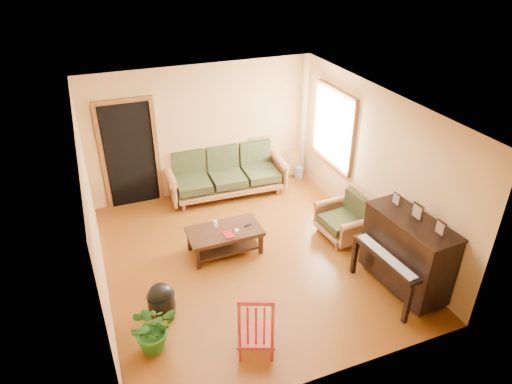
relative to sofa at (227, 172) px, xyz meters
name	(u,v)px	position (x,y,z in m)	size (l,w,h in m)	color
floor	(249,258)	(-0.33, -2.14, -0.50)	(5.00, 5.00, 0.00)	#5E2D0C
doorway	(130,155)	(-1.78, 0.34, 0.52)	(1.08, 0.16, 2.05)	black
window	(334,127)	(1.88, -0.84, 1.00)	(0.12, 1.36, 1.46)	white
sofa	(227,172)	(0.00, 0.00, 0.00)	(2.34, 0.98, 1.00)	#915E35
coffee_table	(225,241)	(-0.65, -1.84, -0.28)	(1.21, 0.66, 0.44)	black
armchair	(343,217)	(1.39, -2.17, -0.08)	(0.80, 0.84, 0.84)	#915E35
piano	(406,254)	(1.56, -3.63, 0.10)	(0.81, 1.37, 1.21)	black
footstool	(161,302)	(-1.91, -2.86, -0.32)	(0.39, 0.39, 0.37)	black
red_chair	(256,320)	(-0.91, -3.94, -0.01)	(0.46, 0.51, 0.99)	maroon
leaning_frame	(290,163)	(1.53, 0.28, -0.20)	(0.45, 0.10, 0.60)	#AD8F39
ceramic_crock	(299,172)	(1.68, 0.12, -0.38)	(0.20, 0.20, 0.25)	#3553A1
potted_plant	(153,328)	(-2.12, -3.44, -0.16)	(0.61, 0.53, 0.68)	#24601B
book	(224,236)	(-0.70, -2.01, -0.05)	(0.16, 0.21, 0.02)	maroon
candle	(216,224)	(-0.75, -1.70, -0.01)	(0.07, 0.07, 0.11)	white
glass_jar	(237,231)	(-0.48, -1.98, -0.04)	(0.08, 0.08, 0.05)	white
remote	(248,225)	(-0.24, -1.85, -0.06)	(0.14, 0.04, 0.01)	black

